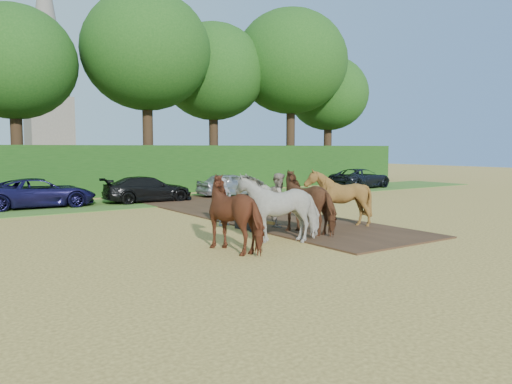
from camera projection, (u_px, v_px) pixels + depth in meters
ground at (338, 244)px, 14.89m from camera, size 120.00×120.00×0.00m
earth_strip at (249, 214)px, 21.47m from camera, size 4.50×17.00×0.05m
grass_verge at (151, 201)px, 26.35m from camera, size 50.00×5.00×0.03m
hedgerow at (121, 170)px, 29.90m from camera, size 46.00×1.60×3.00m
spectator_near at (279, 200)px, 17.89m from camera, size 1.19×1.20×1.96m
spectator_far at (255, 206)px, 16.80m from camera, size 0.66×1.12×1.79m
plough_team at (293, 205)px, 15.96m from camera, size 7.00×5.61×2.10m
parked_cars at (181, 187)px, 27.42m from camera, size 30.92×3.53×1.41m
treeline at (74, 49)px, 30.88m from camera, size 48.70×10.60×14.21m
church at (47, 58)px, 60.95m from camera, size 5.20×5.20×27.00m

